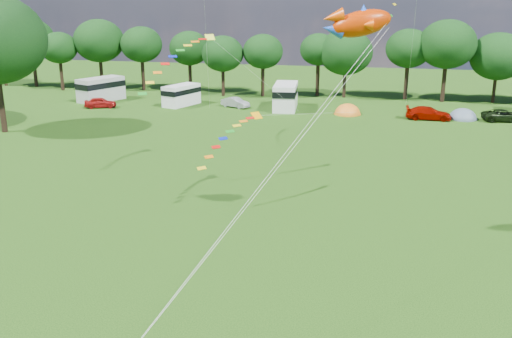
% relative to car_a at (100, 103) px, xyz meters
% --- Properties ---
extents(ground_plane, '(180.00, 180.00, 0.00)m').
position_rel_car_a_xyz_m(ground_plane, '(26.62, -41.82, -0.64)').
color(ground_plane, black).
rests_on(ground_plane, ground).
extents(tree_line, '(102.98, 10.98, 10.27)m').
position_rel_car_a_xyz_m(tree_line, '(31.92, 13.17, 5.71)').
color(tree_line, black).
rests_on(tree_line, ground).
extents(car_a, '(4.12, 2.71, 1.28)m').
position_rel_car_a_xyz_m(car_a, '(0.00, 0.00, 0.00)').
color(car_a, '#A61312').
rests_on(car_a, ground).
extents(car_b, '(3.62, 2.57, 1.20)m').
position_rel_car_a_xyz_m(car_b, '(15.91, 3.66, -0.04)').
color(car_b, gray).
rests_on(car_b, ground).
extents(car_c, '(4.72, 2.01, 1.41)m').
position_rel_car_a_xyz_m(car_c, '(38.34, 1.23, 0.07)').
color(car_c, '#940B00').
rests_on(car_c, ground).
extents(car_d, '(4.96, 2.84, 1.28)m').
position_rel_car_a_xyz_m(car_d, '(46.26, 2.03, -0.00)').
color(car_d, black).
rests_on(car_d, ground).
extents(campervan_a, '(4.84, 6.60, 2.98)m').
position_rel_car_a_xyz_m(campervan_a, '(-2.10, 4.44, 0.96)').
color(campervan_a, '#B4B3B5').
rests_on(campervan_a, ground).
extents(campervan_b, '(3.81, 5.59, 2.53)m').
position_rel_car_a_xyz_m(campervan_b, '(9.07, 3.63, 0.72)').
color(campervan_b, white).
rests_on(campervan_b, ground).
extents(campervan_c, '(3.16, 6.38, 3.03)m').
position_rel_car_a_xyz_m(campervan_c, '(22.01, 4.03, 0.99)').
color(campervan_c, white).
rests_on(campervan_c, ground).
extents(tent_orange, '(3.10, 3.39, 2.42)m').
position_rel_car_a_xyz_m(tent_orange, '(29.51, 2.31, -0.62)').
color(tent_orange, orange).
rests_on(tent_orange, ground).
extents(tent_greyblue, '(3.11, 3.40, 2.31)m').
position_rel_car_a_xyz_m(tent_greyblue, '(42.09, 2.40, -0.62)').
color(tent_greyblue, slate).
rests_on(tent_greyblue, ground).
extents(fish_kite, '(3.61, 1.80, 1.89)m').
position_rel_car_a_xyz_m(fish_kite, '(31.60, -33.90, 11.09)').
color(fish_kite, '#BE2C00').
rests_on(fish_kite, ground).
extents(streamer_kite_b, '(4.37, 4.69, 3.83)m').
position_rel_car_a_xyz_m(streamer_kite_b, '(19.31, -24.41, 8.45)').
color(streamer_kite_b, '#F1FF34').
rests_on(streamer_kite_b, ground).
extents(streamer_kite_c, '(3.22, 5.02, 2.82)m').
position_rel_car_a_xyz_m(streamer_kite_c, '(24.01, -28.16, 4.02)').
color(streamer_kite_c, '#FEA206').
rests_on(streamer_kite_c, ground).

